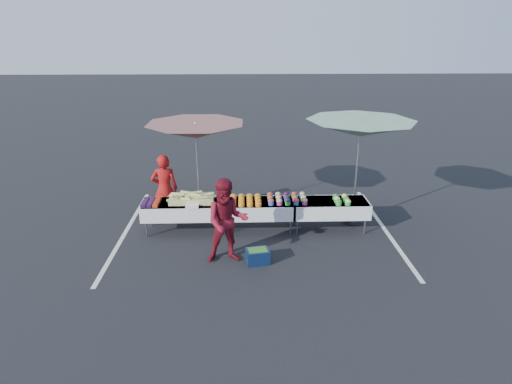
{
  "coord_description": "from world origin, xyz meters",
  "views": [
    {
      "loc": [
        -0.28,
        -9.57,
        4.64
      ],
      "look_at": [
        0.0,
        0.0,
        1.0
      ],
      "focal_mm": 30.0,
      "sensor_mm": 36.0,
      "label": 1
    }
  ],
  "objects_px": {
    "vendor": "(165,189)",
    "table_right": "(330,207)",
    "customer": "(227,221)",
    "table_center": "(256,208)",
    "storage_bin": "(258,256)",
    "table_left": "(182,209)",
    "umbrella_left": "(196,131)",
    "umbrella_right": "(360,129)"
  },
  "relations": [
    {
      "from": "umbrella_right",
      "to": "storage_bin",
      "type": "bearing_deg",
      "value": -141.48
    },
    {
      "from": "table_right",
      "to": "storage_bin",
      "type": "bearing_deg",
      "value": -138.56
    },
    {
      "from": "umbrella_left",
      "to": "storage_bin",
      "type": "relative_size",
      "value": 6.09
    },
    {
      "from": "table_center",
      "to": "umbrella_right",
      "type": "xyz_separation_m",
      "value": [
        2.5,
        0.4,
        1.84
      ]
    },
    {
      "from": "table_left",
      "to": "customer",
      "type": "xyz_separation_m",
      "value": [
        1.16,
        -1.49,
        0.34
      ]
    },
    {
      "from": "table_center",
      "to": "vendor",
      "type": "relative_size",
      "value": 1.04
    },
    {
      "from": "table_left",
      "to": "umbrella_left",
      "type": "bearing_deg",
      "value": 66.74
    },
    {
      "from": "table_center",
      "to": "vendor",
      "type": "distance_m",
      "value": 2.36
    },
    {
      "from": "umbrella_right",
      "to": "table_right",
      "type": "bearing_deg",
      "value": -150.26
    },
    {
      "from": "table_right",
      "to": "storage_bin",
      "type": "distance_m",
      "value": 2.45
    },
    {
      "from": "umbrella_left",
      "to": "umbrella_right",
      "type": "height_order",
      "value": "umbrella_right"
    },
    {
      "from": "umbrella_right",
      "to": "storage_bin",
      "type": "relative_size",
      "value": 5.56
    },
    {
      "from": "vendor",
      "to": "umbrella_left",
      "type": "height_order",
      "value": "umbrella_left"
    },
    {
      "from": "vendor",
      "to": "storage_bin",
      "type": "distance_m",
      "value": 3.21
    },
    {
      "from": "table_left",
      "to": "storage_bin",
      "type": "bearing_deg",
      "value": -41.83
    },
    {
      "from": "customer",
      "to": "umbrella_right",
      "type": "xyz_separation_m",
      "value": [
        3.14,
        1.89,
        1.5
      ]
    },
    {
      "from": "vendor",
      "to": "storage_bin",
      "type": "relative_size",
      "value": 3.38
    },
    {
      "from": "table_left",
      "to": "vendor",
      "type": "distance_m",
      "value": 0.79
    },
    {
      "from": "table_right",
      "to": "umbrella_right",
      "type": "relative_size",
      "value": 0.63
    },
    {
      "from": "vendor",
      "to": "customer",
      "type": "distance_m",
      "value": 2.61
    },
    {
      "from": "table_left",
      "to": "table_right",
      "type": "height_order",
      "value": "same"
    },
    {
      "from": "table_center",
      "to": "table_left",
      "type": "bearing_deg",
      "value": 180.0
    },
    {
      "from": "customer",
      "to": "umbrella_right",
      "type": "relative_size",
      "value": 0.62
    },
    {
      "from": "storage_bin",
      "to": "table_left",
      "type": "bearing_deg",
      "value": 127.93
    },
    {
      "from": "table_center",
      "to": "vendor",
      "type": "height_order",
      "value": "vendor"
    },
    {
      "from": "storage_bin",
      "to": "table_right",
      "type": "bearing_deg",
      "value": 31.2
    },
    {
      "from": "storage_bin",
      "to": "umbrella_right",
      "type": "bearing_deg",
      "value": 28.29
    },
    {
      "from": "vendor",
      "to": "umbrella_left",
      "type": "relative_size",
      "value": 0.55
    },
    {
      "from": "vendor",
      "to": "table_right",
      "type": "bearing_deg",
      "value": 165.05
    },
    {
      "from": "umbrella_right",
      "to": "table_center",
      "type": "bearing_deg",
      "value": -170.91
    },
    {
      "from": "table_center",
      "to": "storage_bin",
      "type": "bearing_deg",
      "value": -90.44
    },
    {
      "from": "table_left",
      "to": "vendor",
      "type": "height_order",
      "value": "vendor"
    },
    {
      "from": "customer",
      "to": "storage_bin",
      "type": "xyz_separation_m",
      "value": [
        0.63,
        -0.11,
        -0.76
      ]
    },
    {
      "from": "table_right",
      "to": "customer",
      "type": "bearing_deg",
      "value": -148.66
    },
    {
      "from": "table_right",
      "to": "vendor",
      "type": "height_order",
      "value": "vendor"
    },
    {
      "from": "umbrella_right",
      "to": "table_left",
      "type": "bearing_deg",
      "value": -174.69
    },
    {
      "from": "umbrella_left",
      "to": "umbrella_right",
      "type": "xyz_separation_m",
      "value": [
        3.96,
        -0.4,
        0.12
      ]
    },
    {
      "from": "table_left",
      "to": "umbrella_left",
      "type": "relative_size",
      "value": 0.58
    },
    {
      "from": "storage_bin",
      "to": "table_center",
      "type": "bearing_deg",
      "value": 79.32
    },
    {
      "from": "table_left",
      "to": "vendor",
      "type": "relative_size",
      "value": 1.04
    },
    {
      "from": "vendor",
      "to": "table_left",
      "type": "bearing_deg",
      "value": 123.7
    },
    {
      "from": "table_left",
      "to": "customer",
      "type": "bearing_deg",
      "value": -52.2
    }
  ]
}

